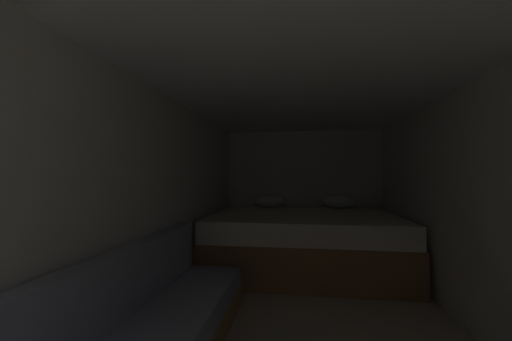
# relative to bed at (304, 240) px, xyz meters

# --- Properties ---
(ground_plane) EXTENTS (7.34, 7.34, 0.00)m
(ground_plane) POSITION_rel_bed_xyz_m (0.00, -1.68, -0.37)
(ground_plane) COLOR #B2A893
(wall_back) EXTENTS (2.64, 0.05, 1.99)m
(wall_back) POSITION_rel_bed_xyz_m (0.00, 1.01, 0.62)
(wall_back) COLOR silver
(wall_back) RESTS_ON ground
(wall_left) EXTENTS (0.05, 5.34, 1.99)m
(wall_left) POSITION_rel_bed_xyz_m (-1.30, -1.68, 0.62)
(wall_left) COLOR silver
(wall_left) RESTS_ON ground
(wall_right) EXTENTS (0.05, 5.34, 1.99)m
(wall_right) POSITION_rel_bed_xyz_m (1.30, -1.68, 0.62)
(wall_right) COLOR silver
(wall_right) RESTS_ON ground
(ceiling_slab) EXTENTS (2.64, 5.34, 0.05)m
(ceiling_slab) POSITION_rel_bed_xyz_m (0.00, -1.68, 1.64)
(ceiling_slab) COLOR white
(ceiling_slab) RESTS_ON wall_left
(bed) EXTENTS (2.42, 1.90, 0.93)m
(bed) POSITION_rel_bed_xyz_m (0.00, 0.00, 0.00)
(bed) COLOR olive
(bed) RESTS_ON ground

